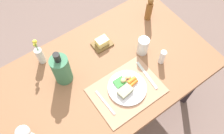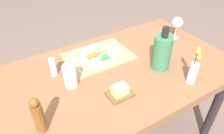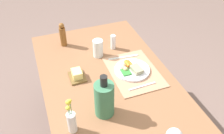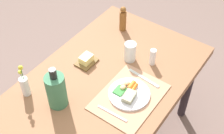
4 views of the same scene
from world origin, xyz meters
The scene contains 11 objects.
dining_table centered at (0.00, 0.00, 0.63)m, with size 1.43×0.83×0.71m.
placemat centered at (0.04, -0.19, 0.71)m, with size 0.42×0.31×0.01m, color tan.
dinner_plate centered at (0.05, -0.18, 0.73)m, with size 0.24×0.24×0.04m.
fork centered at (-0.11, -0.18, 0.71)m, with size 0.01×0.18×0.01m, color silver.
knife centered at (0.20, -0.18, 0.71)m, with size 0.02×0.22×0.01m, color silver.
flower_vase centered at (-0.28, 0.30, 0.78)m, with size 0.05×0.05×0.23m.
salt_shaker centered at (0.35, -0.15, 0.76)m, with size 0.04×0.04×0.11m, color white.
water_tumbler centered at (0.30, -0.02, 0.76)m, with size 0.07×0.07×0.13m.
butter_dish centered at (0.11, 0.18, 0.73)m, with size 0.13×0.10×0.06m.
pepper_mill centered at (0.52, 0.19, 0.80)m, with size 0.05×0.05×0.19m.
cooler_bottle centered at (-0.23, 0.11, 0.82)m, with size 0.11×0.11×0.27m.
Camera 4 is at (-0.92, -0.75, 2.08)m, focal length 49.62 mm.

